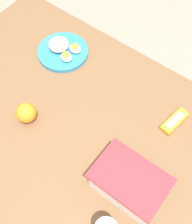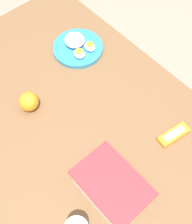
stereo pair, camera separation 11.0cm
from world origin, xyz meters
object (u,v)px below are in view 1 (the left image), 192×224
food_container (129,184)px  rice_plate (63,50)px  orange_fruit (26,113)px  candy_bar (175,121)px

food_container → rice_plate: (0.53, -0.31, -0.03)m
food_container → orange_fruit: size_ratio=3.07×
rice_plate → candy_bar: bearing=179.3°
candy_bar → food_container: bearing=90.7°
food_container → orange_fruit: 0.43m
food_container → candy_bar: food_container is taller
orange_fruit → rice_plate: size_ratio=0.35×
rice_plate → candy_bar: size_ratio=1.68×
rice_plate → food_container: bearing=150.1°
rice_plate → orange_fruit: bearing=107.7°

